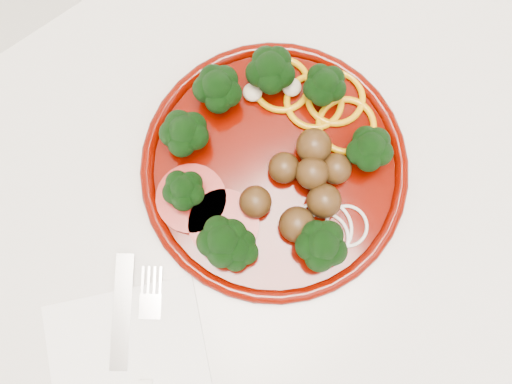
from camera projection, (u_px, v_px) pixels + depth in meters
counter at (351, 184)px, 1.04m from camera, size 2.40×0.60×0.90m
plate at (272, 166)px, 0.56m from camera, size 0.27×0.27×0.06m
napkin at (130, 368)px, 0.54m from camera, size 0.20×0.20×0.00m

